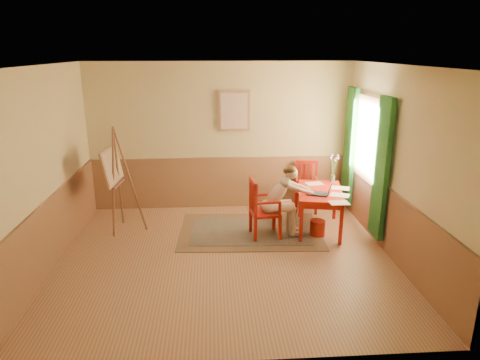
{
  "coord_description": "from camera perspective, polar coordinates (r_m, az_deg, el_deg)",
  "views": [
    {
      "loc": [
        -0.18,
        -5.85,
        3.0
      ],
      "look_at": [
        0.25,
        0.55,
        1.05
      ],
      "focal_mm": 32.2,
      "sensor_mm": 36.0,
      "label": 1
    }
  ],
  "objects": [
    {
      "name": "papers",
      "position": [
        7.33,
        12.23,
        -1.57
      ],
      "size": [
        0.73,
        1.25,
        0.0
      ],
      "color": "white",
      "rests_on": "table"
    },
    {
      "name": "chair_back",
      "position": [
        8.38,
        8.76,
        -0.83
      ],
      "size": [
        0.49,
        0.5,
        0.95
      ],
      "color": "#B91A0D",
      "rests_on": "room"
    },
    {
      "name": "vase",
      "position": [
        7.84,
        12.24,
        1.4
      ],
      "size": [
        0.23,
        0.25,
        0.51
      ],
      "color": "#3F724C",
      "rests_on": "table"
    },
    {
      "name": "wastebasket",
      "position": [
        7.36,
        10.22,
        -6.27
      ],
      "size": [
        0.29,
        0.29,
        0.27
      ],
      "primitive_type": "cylinder",
      "rotation": [
        0.0,
        0.0,
        -0.16
      ],
      "color": "#B32515",
      "rests_on": "room"
    },
    {
      "name": "room",
      "position": [
        6.06,
        -2.01,
        1.61
      ],
      "size": [
        5.04,
        4.54,
        2.84
      ],
      "color": "tan",
      "rests_on": "ground"
    },
    {
      "name": "figure",
      "position": [
        7.1,
        5.53,
        -2.38
      ],
      "size": [
        0.91,
        0.43,
        1.2
      ],
      "color": "beige",
      "rests_on": "room"
    },
    {
      "name": "wainscot",
      "position": [
        7.1,
        -2.15,
        -3.71
      ],
      "size": [
        5.0,
        4.5,
        1.0
      ],
      "color": "#946847",
      "rests_on": "room"
    },
    {
      "name": "window",
      "position": [
        7.6,
        16.28,
        3.66
      ],
      "size": [
        0.12,
        2.01,
        2.2
      ],
      "color": "white",
      "rests_on": "room"
    },
    {
      "name": "laptop",
      "position": [
        7.17,
        10.75,
        -1.51
      ],
      "size": [
        0.47,
        0.37,
        0.25
      ],
      "color": "#1E2338",
      "rests_on": "table"
    },
    {
      "name": "easel",
      "position": [
        7.48,
        -16.31,
        1.29
      ],
      "size": [
        0.63,
        0.81,
        1.81
      ],
      "color": "brown",
      "rests_on": "room"
    },
    {
      "name": "wall_portrait",
      "position": [
        8.14,
        -0.8,
        9.15
      ],
      "size": [
        0.6,
        0.05,
        0.76
      ],
      "color": "tan",
      "rests_on": "room"
    },
    {
      "name": "table",
      "position": [
        7.42,
        10.56,
        -2.01
      ],
      "size": [
        0.93,
        1.31,
        0.72
      ],
      "color": "#B91A0D",
      "rests_on": "room"
    },
    {
      "name": "rug",
      "position": [
        7.45,
        1.36,
        -6.75
      ],
      "size": [
        2.48,
        1.72,
        0.02
      ],
      "color": "#8C7251",
      "rests_on": "room"
    },
    {
      "name": "chair_left",
      "position": [
        7.07,
        2.95,
        -3.83
      ],
      "size": [
        0.5,
        0.48,
        0.99
      ],
      "color": "#B91A0D",
      "rests_on": "room"
    }
  ]
}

